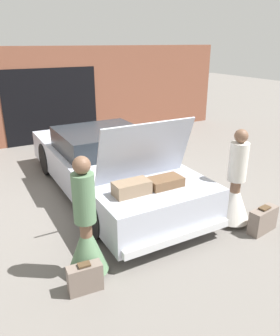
{
  "coord_description": "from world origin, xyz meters",
  "views": [
    {
      "loc": [
        -2.45,
        -5.78,
        2.93
      ],
      "look_at": [
        0.0,
        -1.36,
        0.96
      ],
      "focal_mm": 35.0,
      "sensor_mm": 36.0,
      "label": 1
    }
  ],
  "objects": [
    {
      "name": "person_right",
      "position": [
        1.31,
        -2.25,
        0.59
      ],
      "size": [
        0.57,
        0.57,
        1.66
      ],
      "rotation": [
        0.0,
        0.0,
        1.34
      ],
      "color": "brown",
      "rests_on": "ground_plane"
    },
    {
      "name": "car",
      "position": [
        -0.0,
        0.01,
        0.57
      ],
      "size": [
        1.94,
        5.05,
        1.8
      ],
      "color": "#B2B7C6",
      "rests_on": "ground_plane"
    },
    {
      "name": "garage_wall_back",
      "position": [
        0.0,
        4.17,
        1.39
      ],
      "size": [
        12.0,
        0.14,
        2.8
      ],
      "color": "brown",
      "rests_on": "ground_plane"
    },
    {
      "name": "suitcase_beside_right_person",
      "position": [
        1.56,
        -2.68,
        0.21
      ],
      "size": [
        0.57,
        0.28,
        0.44
      ],
      "color": "#75665B",
      "rests_on": "ground_plane"
    },
    {
      "name": "person_left",
      "position": [
        -1.31,
        -2.31,
        0.61
      ],
      "size": [
        0.54,
        0.54,
        1.68
      ],
      "rotation": [
        0.0,
        0.0,
        -1.83
      ],
      "color": "brown",
      "rests_on": "ground_plane"
    },
    {
      "name": "ground_plane",
      "position": [
        0.0,
        0.0,
        0.0
      ],
      "size": [
        40.0,
        40.0,
        0.0
      ],
      "primitive_type": "plane",
      "color": "slate"
    },
    {
      "name": "suitcase_beside_left_person",
      "position": [
        -1.46,
        -2.59,
        0.19
      ],
      "size": [
        0.44,
        0.2,
        0.4
      ],
      "color": "#75665B",
      "rests_on": "ground_plane"
    }
  ]
}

